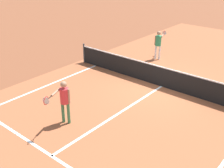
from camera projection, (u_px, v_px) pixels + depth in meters
The scene contains 7 objects.
ground_plane at pixel (161, 86), 13.06m from camera, with size 60.00×60.00×0.00m, color brown.
court_surface_inbounds at pixel (161, 86), 13.06m from camera, with size 10.62×24.40×0.00m, color #9E5433.
line_service_near at pixel (52, 156), 8.60m from camera, with size 8.22×0.10×0.01m, color white.
line_center_service at pixel (118, 114), 10.83m from camera, with size 0.10×6.40×0.01m, color white.
net at pixel (162, 77), 12.85m from camera, with size 10.02×0.09×1.07m.
player_near at pixel (64, 98), 9.85m from camera, with size 0.48×1.19×1.63m.
player_far at pixel (158, 42), 15.99m from camera, with size 0.48×1.20×1.64m.
Camera 1 is at (5.81, -10.52, 5.60)m, focal length 45.66 mm.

